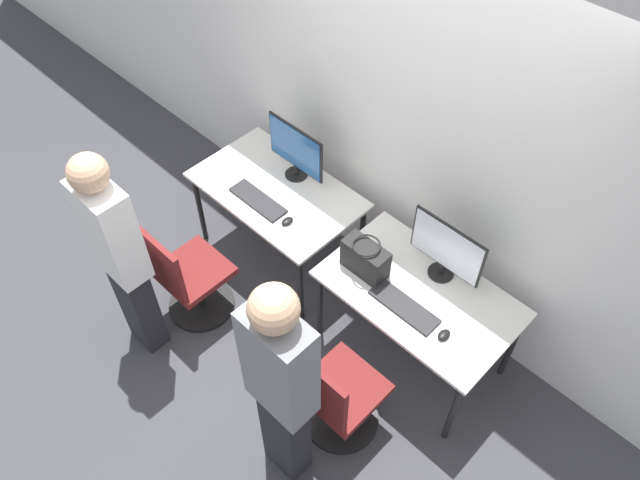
% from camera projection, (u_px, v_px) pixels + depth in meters
% --- Properties ---
extents(ground_plane, '(20.00, 20.00, 0.00)m').
position_uv_depth(ground_plane, '(306.00, 329.00, 4.46)').
color(ground_plane, '#3D3D42').
extents(wall_back, '(12.00, 0.05, 2.80)m').
position_uv_depth(wall_back, '(401.00, 119.00, 3.80)').
color(wall_back, silver).
rests_on(wall_back, ground_plane).
extents(desk_left, '(1.20, 0.73, 0.71)m').
position_uv_depth(desk_left, '(277.00, 196.00, 4.44)').
color(desk_left, silver).
rests_on(desk_left, ground_plane).
extents(monitor_left, '(0.50, 0.16, 0.43)m').
position_uv_depth(monitor_left, '(296.00, 150.00, 4.31)').
color(monitor_left, black).
rests_on(monitor_left, desk_left).
extents(keyboard_left, '(0.45, 0.15, 0.02)m').
position_uv_depth(keyboard_left, '(258.00, 200.00, 4.30)').
color(keyboard_left, '#262628').
rests_on(keyboard_left, desk_left).
extents(mouse_left, '(0.06, 0.09, 0.03)m').
position_uv_depth(mouse_left, '(287.00, 221.00, 4.17)').
color(mouse_left, black).
rests_on(mouse_left, desk_left).
extents(office_chair_left, '(0.48, 0.48, 0.88)m').
position_uv_depth(office_chair_left, '(189.00, 280.00, 4.30)').
color(office_chair_left, black).
rests_on(office_chair_left, ground_plane).
extents(person_left, '(0.36, 0.22, 1.69)m').
position_uv_depth(person_left, '(119.00, 253.00, 3.72)').
color(person_left, '#232328').
rests_on(person_left, ground_plane).
extents(desk_right, '(1.20, 0.73, 0.71)m').
position_uv_depth(desk_right, '(419.00, 299.00, 3.86)').
color(desk_right, silver).
rests_on(desk_right, ground_plane).
extents(monitor_right, '(0.50, 0.16, 0.43)m').
position_uv_depth(monitor_right, '(446.00, 249.00, 3.73)').
color(monitor_right, black).
rests_on(monitor_right, desk_right).
extents(keyboard_right, '(0.45, 0.15, 0.02)m').
position_uv_depth(keyboard_right, '(404.00, 307.00, 3.73)').
color(keyboard_right, '#262628').
rests_on(keyboard_right, desk_right).
extents(mouse_right, '(0.06, 0.09, 0.03)m').
position_uv_depth(mouse_right, '(444.00, 335.00, 3.59)').
color(mouse_right, black).
rests_on(mouse_right, desk_right).
extents(office_chair_right, '(0.48, 0.48, 0.88)m').
position_uv_depth(office_chair_right, '(337.00, 399.00, 3.72)').
color(office_chair_right, black).
rests_on(office_chair_right, ground_plane).
extents(person_right, '(0.36, 0.23, 1.75)m').
position_uv_depth(person_right, '(281.00, 385.00, 3.11)').
color(person_right, '#232328').
rests_on(person_right, ground_plane).
extents(handbag, '(0.30, 0.18, 0.25)m').
position_uv_depth(handbag, '(365.00, 258.00, 3.83)').
color(handbag, black).
rests_on(handbag, desk_right).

